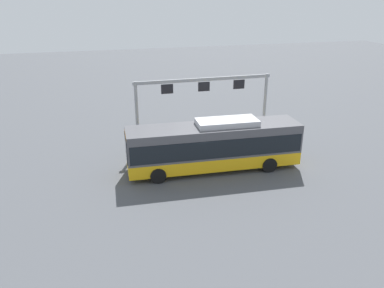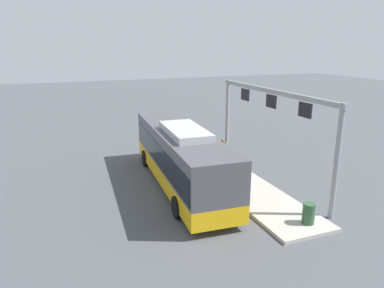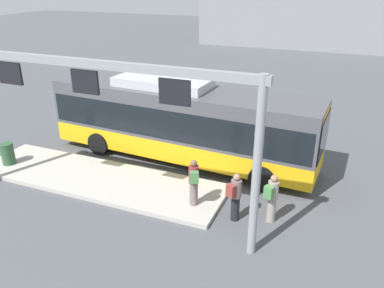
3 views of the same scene
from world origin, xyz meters
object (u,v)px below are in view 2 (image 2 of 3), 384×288
Objects in this scene: bus_main at (181,154)px; person_waiting_near at (214,147)px; person_waiting_mid at (223,151)px; trash_bin at (309,214)px; person_boarding at (203,143)px.

person_waiting_near is (3.44, -3.62, -0.92)m from bus_main.
trash_bin is at bearing 63.91° from person_waiting_mid.
person_waiting_mid is (1.99, -3.52, -0.76)m from bus_main.
bus_main is at bearing 74.10° from person_boarding.
person_waiting_near is 1.47m from person_waiting_mid.
person_boarding is at bearing 1.28° from trash_bin.
bus_main is at bearing 29.17° from trash_bin.
bus_main reaches higher than trash_bin.
person_waiting_near is at bearing 127.85° from person_boarding.
person_boarding is 10.82m from trash_bin.
person_boarding is 1.00× the size of person_waiting_mid.
person_waiting_mid is 8.27m from trash_bin.
trash_bin is at bearing 111.03° from person_boarding.
person_boarding and person_waiting_near have the same top height.
person_boarding is 1.86× the size of trash_bin.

